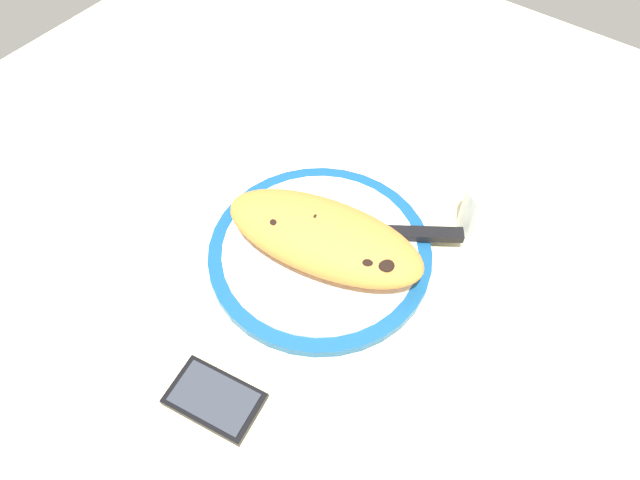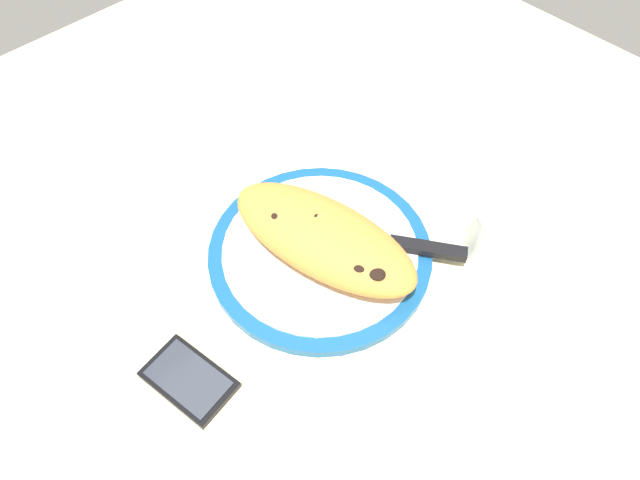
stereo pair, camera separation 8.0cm
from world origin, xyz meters
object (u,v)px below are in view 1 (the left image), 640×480
calzone (322,239)px  fork (277,281)px  water_glass (485,212)px  smartphone (214,399)px  plate (320,252)px  knife (402,234)px

calzone → fork: calzone is taller
water_glass → smartphone: bearing=-107.5°
smartphone → plate: bearing=95.7°
calzone → knife: calzone is taller
plate → calzone: calzone is taller
calzone → knife: size_ratio=1.41×
smartphone → fork: bearing=102.8°
knife → calzone: bearing=-129.0°
knife → water_glass: 12.33cm
knife → smartphone: knife is taller
smartphone → water_glass: size_ratio=1.43×
plate → smartphone: size_ratio=2.62×
fork → knife: knife is taller
calzone → fork: (-2.01, -7.42, -3.08)cm
calzone → knife: bearing=51.0°
calzone → fork: 8.28cm
plate → smartphone: (2.44, -24.65, -0.29)cm
plate → water_glass: size_ratio=3.75×
fork → plate: bearing=80.2°
plate → smartphone: bearing=-84.3°
plate → calzone: bearing=-37.5°
calzone → smartphone: calzone is taller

